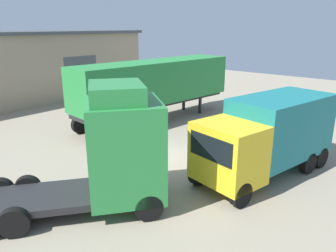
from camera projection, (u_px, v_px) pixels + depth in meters
ground_plane at (164, 157)px, 15.74m from camera, size 60.00×60.00×0.00m
tractor_unit_green at (113, 151)px, 10.89m from camera, size 6.30×5.59×4.31m
container_trailer_green at (155, 83)px, 20.95m from camera, size 11.65×3.51×3.91m
box_truck_yellow at (268, 133)px, 13.39m from camera, size 6.83×3.59×3.25m
oil_drum at (268, 120)px, 20.18m from camera, size 0.58×0.58×0.88m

